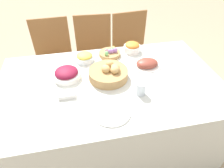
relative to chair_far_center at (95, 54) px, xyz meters
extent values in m
plane|color=tan|center=(0.02, -0.87, -0.50)|extent=(12.00, 12.00, 0.00)
cube|color=silver|center=(0.02, -0.87, -0.12)|extent=(1.75, 1.04, 0.77)
cylinder|color=brown|center=(-0.21, -0.26, -0.29)|extent=(0.03, 0.03, 0.43)
cylinder|color=brown|center=(0.18, -0.29, -0.29)|extent=(0.03, 0.03, 0.43)
cylinder|color=brown|center=(-0.19, 0.12, -0.29)|extent=(0.03, 0.03, 0.43)
cylinder|color=brown|center=(0.20, 0.10, -0.29)|extent=(0.03, 0.03, 0.43)
cube|color=brown|center=(0.00, -0.08, -0.06)|extent=(0.44, 0.44, 0.02)
cube|color=brown|center=(0.01, 0.12, 0.19)|extent=(0.42, 0.04, 0.49)
cylinder|color=brown|center=(-0.65, -0.28, -0.29)|extent=(0.03, 0.03, 0.43)
cylinder|color=brown|center=(-0.27, -0.27, -0.29)|extent=(0.03, 0.03, 0.43)
cylinder|color=brown|center=(-0.67, 0.10, -0.29)|extent=(0.03, 0.03, 0.43)
cylinder|color=brown|center=(-0.28, 0.12, -0.29)|extent=(0.03, 0.03, 0.43)
cube|color=brown|center=(-0.47, -0.08, -0.06)|extent=(0.44, 0.44, 0.02)
cube|color=brown|center=(-0.47, 0.12, 0.19)|extent=(0.42, 0.03, 0.49)
cylinder|color=brown|center=(0.29, -0.29, -0.29)|extent=(0.03, 0.03, 0.43)
cylinder|color=brown|center=(0.68, -0.26, -0.29)|extent=(0.03, 0.03, 0.43)
cylinder|color=brown|center=(0.25, 0.09, -0.29)|extent=(0.03, 0.03, 0.43)
cylinder|color=brown|center=(0.64, 0.13, -0.29)|extent=(0.03, 0.03, 0.43)
cube|color=brown|center=(0.47, -0.08, -0.06)|extent=(0.46, 0.46, 0.02)
cube|color=brown|center=(0.45, 0.12, 0.19)|extent=(0.42, 0.06, 0.49)
cylinder|color=#AD8451|center=(0.02, -0.82, 0.30)|extent=(0.31, 0.31, 0.07)
ellipsoid|color=tan|center=(0.07, -0.82, 0.36)|extent=(0.09, 0.09, 0.05)
ellipsoid|color=tan|center=(0.04, -0.76, 0.35)|extent=(0.08, 0.07, 0.06)
ellipsoid|color=tan|center=(0.00, -0.82, 0.36)|extent=(0.08, 0.09, 0.06)
ellipsoid|color=tan|center=(0.06, -0.85, 0.36)|extent=(0.09, 0.10, 0.06)
cylinder|color=#AD8451|center=(0.09, -0.49, 0.29)|extent=(0.20, 0.20, 0.03)
ellipsoid|color=pink|center=(0.06, -0.49, 0.32)|extent=(0.03, 0.03, 0.04)
ellipsoid|color=#B27AD1|center=(0.14, -0.50, 0.32)|extent=(0.04, 0.04, 0.05)
ellipsoid|color=#B27AD1|center=(0.11, -0.50, 0.32)|extent=(0.03, 0.03, 0.04)
ellipsoid|color=#7FCC7A|center=(0.11, -0.47, 0.32)|extent=(0.03, 0.03, 0.04)
ellipsoid|color=#7FCC7A|center=(0.13, -0.47, 0.32)|extent=(0.04, 0.04, 0.04)
ellipsoid|color=#7FCC7A|center=(0.05, -0.54, 0.32)|extent=(0.04, 0.04, 0.05)
ellipsoid|color=#F4D151|center=(0.13, -0.45, 0.32)|extent=(0.03, 0.03, 0.04)
ellipsoid|color=#B27AD1|center=(0.09, -0.50, 0.32)|extent=(0.03, 0.03, 0.04)
ellipsoid|color=white|center=(0.37, -0.73, 0.27)|extent=(0.29, 0.20, 0.01)
ellipsoid|color=brown|center=(0.37, -0.73, 0.30)|extent=(0.19, 0.14, 0.07)
cylinder|color=silver|center=(-0.14, -0.54, 0.29)|extent=(0.16, 0.16, 0.05)
ellipsoid|color=#F4DB4C|center=(-0.14, -0.54, 0.32)|extent=(0.14, 0.14, 0.05)
cylinder|color=white|center=(-0.31, -0.76, 0.29)|extent=(0.22, 0.22, 0.05)
ellipsoid|color=maroon|center=(-0.31, -0.76, 0.33)|extent=(0.18, 0.18, 0.06)
cylinder|color=white|center=(0.31, -0.46, 0.30)|extent=(0.16, 0.16, 0.06)
ellipsoid|color=orange|center=(0.31, -0.46, 0.34)|extent=(0.13, 0.13, 0.05)
cylinder|color=white|center=(-0.03, -1.19, 0.27)|extent=(0.26, 0.26, 0.01)
cube|color=silver|center=(-0.18, -1.19, 0.27)|extent=(0.01, 0.16, 0.00)
cube|color=silver|center=(0.12, -1.19, 0.27)|extent=(0.01, 0.16, 0.00)
cube|color=silver|center=(0.15, -1.19, 0.27)|extent=(0.01, 0.16, 0.00)
cylinder|color=silver|center=(0.21, -1.05, 0.32)|extent=(0.07, 0.07, 0.10)
cube|color=white|center=(-0.32, -0.97, 0.28)|extent=(0.12, 0.08, 0.03)
camera|label=1|loc=(-0.21, -2.07, 1.25)|focal=32.00mm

